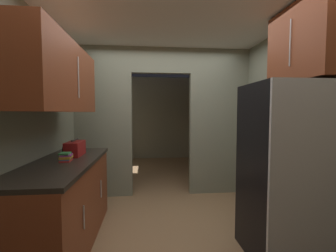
# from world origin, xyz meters

# --- Properties ---
(ground) EXTENTS (20.00, 20.00, 0.00)m
(ground) POSITION_xyz_m (0.00, 0.00, 0.00)
(ground) COLOR #93704C
(kitchen_overhead_slab) EXTENTS (3.42, 6.82, 0.06)m
(kitchen_overhead_slab) POSITION_xyz_m (0.00, 0.42, 2.59)
(kitchen_overhead_slab) COLOR silver
(kitchen_partition) EXTENTS (3.02, 0.12, 2.56)m
(kitchen_partition) POSITION_xyz_m (0.02, 1.41, 1.37)
(kitchen_partition) COLOR gray
(kitchen_partition) RESTS_ON ground
(adjoining_room_shell) EXTENTS (3.02, 3.25, 2.56)m
(adjoining_room_shell) POSITION_xyz_m (0.00, 3.53, 1.28)
(adjoining_room_shell) COLOR gray
(adjoining_room_shell) RESTS_ON ground
(refrigerator) EXTENTS (0.81, 0.72, 1.73)m
(refrigerator) POSITION_xyz_m (1.11, -0.43, 0.87)
(refrigerator) COLOR black
(refrigerator) RESTS_ON ground
(lower_cabinet_run) EXTENTS (0.64, 1.75, 0.93)m
(lower_cabinet_run) POSITION_xyz_m (-1.19, -0.05, 0.47)
(lower_cabinet_run) COLOR brown
(lower_cabinet_run) RESTS_ON ground
(upper_cabinet_counterside) EXTENTS (0.36, 1.58, 0.72)m
(upper_cabinet_counterside) POSITION_xyz_m (-1.19, -0.05, 1.82)
(upper_cabinet_counterside) COLOR brown
(upper_cabinet_fridgeside) EXTENTS (0.36, 0.89, 0.78)m
(upper_cabinet_fridgeside) POSITION_xyz_m (1.33, -0.33, 2.15)
(upper_cabinet_fridgeside) COLOR brown
(boombox) EXTENTS (0.17, 0.34, 0.20)m
(boombox) POSITION_xyz_m (-1.16, 0.27, 1.02)
(boombox) COLOR maroon
(boombox) RESTS_ON lower_cabinet_run
(book_stack) EXTENTS (0.13, 0.18, 0.09)m
(book_stack) POSITION_xyz_m (-1.16, -0.04, 0.98)
(book_stack) COLOR red
(book_stack) RESTS_ON lower_cabinet_run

